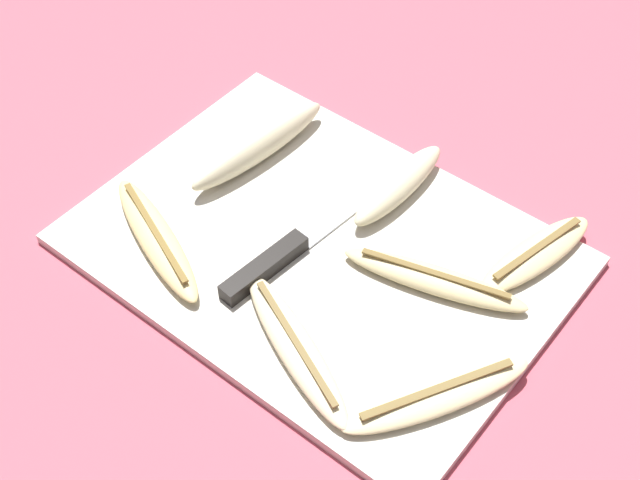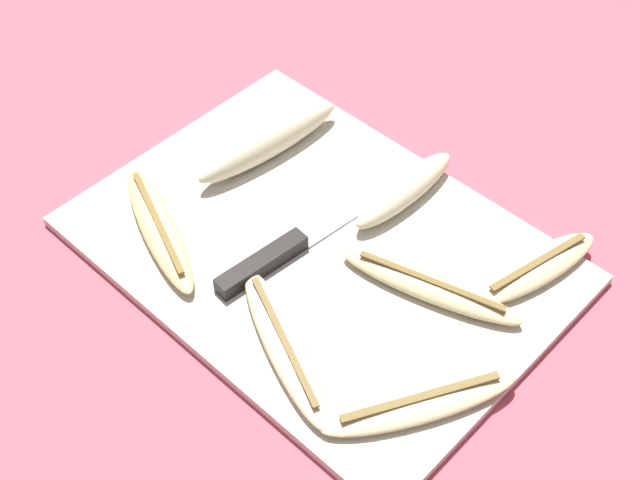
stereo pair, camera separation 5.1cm
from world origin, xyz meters
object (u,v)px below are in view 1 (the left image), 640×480
at_px(banana_bright_far, 259,145).
at_px(banana_golden_short, 156,238).
at_px(banana_pale_long, 399,185).
at_px(banana_soft_right, 437,394).
at_px(banana_mellow_near, 434,280).
at_px(banana_ripe_center, 536,254).
at_px(knife, 278,258).
at_px(banana_cream_curved, 296,347).

height_order(banana_bright_far, banana_golden_short, banana_bright_far).
bearing_deg(banana_golden_short, banana_pale_long, 54.60).
distance_m(banana_bright_far, banana_golden_short, 0.17).
xyz_separation_m(banana_golden_short, banana_soft_right, (0.34, 0.03, -0.00)).
height_order(banana_golden_short, banana_soft_right, banana_golden_short).
xyz_separation_m(banana_bright_far, banana_pale_long, (0.16, 0.05, -0.00)).
bearing_deg(banana_mellow_near, banana_pale_long, 141.38).
relative_size(banana_mellow_near, banana_soft_right, 1.04).
bearing_deg(banana_soft_right, banana_golden_short, -175.33).
xyz_separation_m(banana_ripe_center, banana_soft_right, (0.01, -0.20, -0.00)).
bearing_deg(banana_bright_far, banana_golden_short, -88.50).
bearing_deg(knife, banana_soft_right, -3.03).
height_order(banana_mellow_near, banana_soft_right, banana_mellow_near).
bearing_deg(banana_pale_long, banana_mellow_near, -38.62).
bearing_deg(banana_bright_far, banana_ripe_center, 10.97).
distance_m(knife, banana_bright_far, 0.16).
relative_size(knife, banana_cream_curved, 1.16).
relative_size(banana_golden_short, banana_pale_long, 1.27).
bearing_deg(knife, banana_golden_short, -146.86).
bearing_deg(knife, banana_bright_far, 143.74).
height_order(knife, banana_cream_curved, banana_cream_curved).
relative_size(banana_ripe_center, banana_golden_short, 0.83).
relative_size(banana_golden_short, banana_cream_curved, 0.99).
xyz_separation_m(knife, banana_soft_right, (0.22, -0.03, 0.00)).
relative_size(banana_mellow_near, banana_pale_long, 1.28).
xyz_separation_m(banana_mellow_near, banana_pale_long, (-0.10, 0.08, 0.01)).
bearing_deg(banana_mellow_near, banana_ripe_center, 56.30).
xyz_separation_m(banana_ripe_center, banana_golden_short, (-0.32, -0.23, 0.00)).
distance_m(banana_mellow_near, banana_pale_long, 0.13).
xyz_separation_m(knife, banana_golden_short, (-0.12, -0.06, 0.00)).
bearing_deg(banana_ripe_center, banana_cream_curved, -115.96).
bearing_deg(banana_cream_curved, banana_ripe_center, 64.04).
distance_m(banana_ripe_center, banana_cream_curved, 0.27).
distance_m(knife, banana_golden_short, 0.13).
distance_m(knife, banana_soft_right, 0.22).
bearing_deg(banana_cream_curved, banana_bright_far, 138.63).
xyz_separation_m(knife, banana_ripe_center, (0.21, 0.17, 0.00)).
bearing_deg(banana_golden_short, banana_mellow_near, 27.83).
bearing_deg(banana_pale_long, banana_bright_far, -162.28).
distance_m(knife, banana_pale_long, 0.16).
xyz_separation_m(banana_ripe_center, banana_pale_long, (-0.17, -0.01, 0.01)).
relative_size(banana_mellow_near, banana_cream_curved, 1.00).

